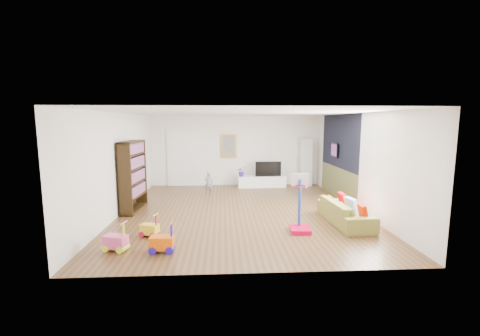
{
  "coord_description": "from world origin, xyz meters",
  "views": [
    {
      "loc": [
        -0.51,
        -8.68,
        2.45
      ],
      "look_at": [
        0.0,
        0.4,
        1.15
      ],
      "focal_mm": 24.0,
      "sensor_mm": 36.0,
      "label": 1
    }
  ],
  "objects": [
    {
      "name": "ride_on_pink",
      "position": [
        -2.56,
        -2.68,
        0.29
      ],
      "size": [
        0.49,
        0.37,
        0.57
      ],
      "primitive_type": "cube",
      "rotation": [
        0.0,
        0.0,
        -0.28
      ],
      "color": "#E9528C",
      "rests_on": "ground"
    },
    {
      "name": "painting_back",
      "position": [
        -0.25,
        3.71,
        1.55
      ],
      "size": [
        0.62,
        0.06,
        0.92
      ],
      "primitive_type": "cube",
      "color": "gold",
      "rests_on": "wall_back"
    },
    {
      "name": "pillow_center",
      "position": [
        2.63,
        -1.25,
        0.44
      ],
      "size": [
        0.18,
        0.4,
        0.39
      ],
      "primitive_type": "cube",
      "rotation": [
        0.0,
        0.0,
        0.19
      ],
      "color": "silver",
      "rests_on": "sofa"
    },
    {
      "name": "wall_left",
      "position": [
        -3.25,
        0.0,
        1.35
      ],
      "size": [
        0.0,
        7.5,
        2.7
      ],
      "primitive_type": "cube",
      "color": "silver",
      "rests_on": "ground"
    },
    {
      "name": "bookshelf",
      "position": [
        -2.98,
        0.23,
        0.97
      ],
      "size": [
        0.43,
        1.35,
        1.95
      ],
      "primitive_type": "cube",
      "rotation": [
        0.0,
        0.0,
        -0.06
      ],
      "color": "black",
      "rests_on": "ground"
    },
    {
      "name": "sofa",
      "position": [
        2.47,
        -1.25,
        0.28
      ],
      "size": [
        0.84,
        1.94,
        0.56
      ],
      "primitive_type": "imported",
      "rotation": [
        0.0,
        0.0,
        1.62
      ],
      "color": "olive",
      "rests_on": "ground"
    },
    {
      "name": "pillow_right",
      "position": [
        2.64,
        -0.67,
        0.44
      ],
      "size": [
        0.11,
        0.37,
        0.37
      ],
      "primitive_type": "cube",
      "rotation": [
        0.0,
        0.0,
        0.02
      ],
      "color": "red",
      "rests_on": "sofa"
    },
    {
      "name": "tv",
      "position": [
        1.22,
        3.3,
        0.7
      ],
      "size": [
        0.98,
        0.16,
        0.56
      ],
      "primitive_type": "imported",
      "rotation": [
        0.0,
        0.0,
        0.04
      ],
      "color": "black",
      "rests_on": "media_console"
    },
    {
      "name": "ride_on_orange",
      "position": [
        -1.66,
        -2.79,
        0.29
      ],
      "size": [
        0.44,
        0.28,
        0.58
      ],
      "primitive_type": "cube",
      "rotation": [
        0.0,
        0.0,
        -0.03
      ],
      "color": "#F25A05",
      "rests_on": "ground"
    },
    {
      "name": "media_console",
      "position": [
        0.99,
        3.27,
        0.21
      ],
      "size": [
        1.83,
        0.53,
        0.42
      ],
      "primitive_type": "cube",
      "rotation": [
        0.0,
        0.0,
        0.04
      ],
      "color": "white",
      "rests_on": "ground"
    },
    {
      "name": "wall_back",
      "position": [
        0.0,
        3.75,
        1.35
      ],
      "size": [
        6.5,
        0.0,
        2.7
      ],
      "primitive_type": "cube",
      "color": "silver",
      "rests_on": "ground"
    },
    {
      "name": "tall_cabinet",
      "position": [
        2.71,
        3.48,
        0.92
      ],
      "size": [
        0.44,
        0.44,
        1.83
      ],
      "primitive_type": "cube",
      "rotation": [
        0.0,
        0.0,
        0.03
      ],
      "color": "silver",
      "rests_on": "ground"
    },
    {
      "name": "ceiling",
      "position": [
        0.0,
        0.0,
        2.7
      ],
      "size": [
        6.5,
        7.5,
        0.0
      ],
      "primitive_type": "cube",
      "color": "white",
      "rests_on": "ground"
    },
    {
      "name": "pillow_left",
      "position": [
        2.65,
        -1.83,
        0.44
      ],
      "size": [
        0.11,
        0.35,
        0.35
      ],
      "primitive_type": "cube",
      "rotation": [
        0.0,
        0.0,
        -0.05
      ],
      "color": "#BD1F00",
      "rests_on": "sofa"
    },
    {
      "name": "ride_on_yellow",
      "position": [
        -2.09,
        -1.92,
        0.25
      ],
      "size": [
        0.43,
        0.35,
        0.5
      ],
      "primitive_type": "cube",
      "rotation": [
        0.0,
        0.0,
        -0.35
      ],
      "color": "yellow",
      "rests_on": "ground"
    },
    {
      "name": "child",
      "position": [
        -0.98,
        2.17,
        0.39
      ],
      "size": [
        0.29,
        0.2,
        0.78
      ],
      "primitive_type": "imported",
      "rotation": [
        0.0,
        0.0,
        3.19
      ],
      "color": "gray",
      "rests_on": "ground"
    },
    {
      "name": "floor",
      "position": [
        0.0,
        0.0,
        0.0
      ],
      "size": [
        6.5,
        7.5,
        0.0
      ],
      "primitive_type": "cube",
      "color": "brown",
      "rests_on": "ground"
    },
    {
      "name": "vase_plant",
      "position": [
        0.22,
        3.25,
        0.61
      ],
      "size": [
        0.4,
        0.36,
        0.38
      ],
      "primitive_type": "imported",
      "rotation": [
        0.0,
        0.0,
        0.21
      ],
      "color": "#2D2293",
      "rests_on": "media_console"
    },
    {
      "name": "olive_wainscot",
      "position": [
        3.23,
        1.4,
        0.5
      ],
      "size": [
        0.01,
        3.2,
        1.0
      ],
      "primitive_type": "cube",
      "color": "brown",
      "rests_on": "wall_right"
    },
    {
      "name": "wall_right",
      "position": [
        3.25,
        0.0,
        1.35
      ],
      "size": [
        0.0,
        7.5,
        2.7
      ],
      "primitive_type": "cube",
      "color": "silver",
      "rests_on": "ground"
    },
    {
      "name": "doorway",
      "position": [
        -1.9,
        3.71,
        1.05
      ],
      "size": [
        1.45,
        0.06,
        2.1
      ],
      "primitive_type": "cube",
      "color": "white",
      "rests_on": "ground"
    },
    {
      "name": "artwork_right",
      "position": [
        3.17,
        1.6,
        1.55
      ],
      "size": [
        0.04,
        0.56,
        0.46
      ],
      "primitive_type": "cube",
      "color": "#7F3F8C",
      "rests_on": "wall_right"
    },
    {
      "name": "wall_front",
      "position": [
        0.0,
        -3.75,
        1.35
      ],
      "size": [
        6.5,
        0.0,
        2.7
      ],
      "primitive_type": "cube",
      "color": "white",
      "rests_on": "ground"
    },
    {
      "name": "navy_accent",
      "position": [
        3.23,
        1.4,
        1.85
      ],
      "size": [
        0.01,
        3.2,
        1.7
      ],
      "primitive_type": "cube",
      "color": "black",
      "rests_on": "wall_right"
    },
    {
      "name": "basketball_hoop",
      "position": [
        1.23,
        -1.79,
        0.66
      ],
      "size": [
        0.5,
        0.59,
        1.31
      ],
      "primitive_type": "cube",
      "rotation": [
        0.0,
        0.0,
        -0.1
      ],
      "color": "#C6002E",
      "rests_on": "ground"
    }
  ]
}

